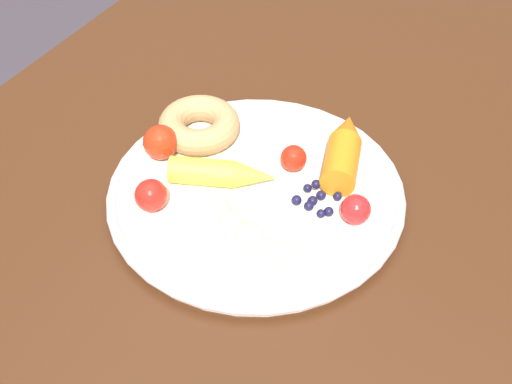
{
  "coord_description": "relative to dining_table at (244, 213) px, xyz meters",
  "views": [
    {
      "loc": [
        -0.55,
        -0.33,
        1.32
      ],
      "look_at": [
        -0.04,
        -0.04,
        0.74
      ],
      "focal_mm": 49.44,
      "sensor_mm": 36.0,
      "label": 1
    }
  ],
  "objects": [
    {
      "name": "donut",
      "position": [
        0.01,
        0.07,
        0.12
      ],
      "size": [
        0.1,
        0.1,
        0.03
      ],
      "primitive_type": "torus",
      "rotation": [
        0.0,
        0.0,
        3.13
      ],
      "color": "tan",
      "rests_on": "plate"
    },
    {
      "name": "carrot_orange",
      "position": [
        0.05,
        -0.11,
        0.12
      ],
      "size": [
        0.13,
        0.08,
        0.04
      ],
      "color": "orange",
      "rests_on": "plate"
    },
    {
      "name": "tomato_mid",
      "position": [
        -0.05,
        0.09,
        0.12
      ],
      "size": [
        0.04,
        0.04,
        0.04
      ],
      "primitive_type": "sphere",
      "color": "red",
      "rests_on": "plate"
    },
    {
      "name": "banana",
      "position": [
        -0.11,
        -0.08,
        0.11
      ],
      "size": [
        0.06,
        0.15,
        0.03
      ],
      "color": "beige",
      "rests_on": "plate"
    },
    {
      "name": "tomato_far",
      "position": [
        -0.12,
        0.05,
        0.12
      ],
      "size": [
        0.04,
        0.04,
        0.04
      ],
      "primitive_type": "sphere",
      "color": "red",
      "rests_on": "plate"
    },
    {
      "name": "tomato_extra",
      "position": [
        0.01,
        -0.06,
        0.12
      ],
      "size": [
        0.03,
        0.03,
        0.03
      ],
      "primitive_type": "sphere",
      "color": "red",
      "rests_on": "plate"
    },
    {
      "name": "blueberry_pile",
      "position": [
        -0.02,
        -0.11,
        0.11
      ],
      "size": [
        0.06,
        0.05,
        0.02
      ],
      "color": "#191638",
      "rests_on": "plate"
    },
    {
      "name": "carrot_yellow",
      "position": [
        -0.05,
        -0.0,
        0.12
      ],
      "size": [
        0.08,
        0.13,
        0.03
      ],
      "color": "yellow",
      "rests_on": "plate"
    },
    {
      "name": "tomato_near",
      "position": [
        -0.03,
        -0.16,
        0.12
      ],
      "size": [
        0.03,
        0.03,
        0.03
      ],
      "primitive_type": "sphere",
      "color": "red",
      "rests_on": "plate"
    },
    {
      "name": "dining_table",
      "position": [
        0.0,
        0.0,
        0.0
      ],
      "size": [
        1.25,
        0.76,
        0.73
      ],
      "color": "#452513",
      "rests_on": "ground_plane"
    },
    {
      "name": "plate",
      "position": [
        -0.04,
        -0.04,
        0.1
      ],
      "size": [
        0.35,
        0.35,
        0.02
      ],
      "color": "silver",
      "rests_on": "dining_table"
    }
  ]
}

